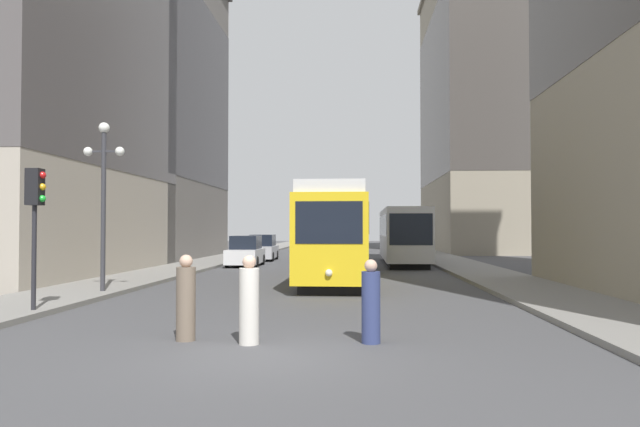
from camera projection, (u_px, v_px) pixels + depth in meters
name	position (u px, v px, depth m)	size (l,w,h in m)	color
ground_plane	(262.00, 357.00, 10.46)	(200.00, 200.00, 0.00)	#424244
sidewalk_left	(243.00, 254.00, 50.84)	(3.24, 120.00, 0.15)	gray
sidewalk_right	(431.00, 255.00, 49.92)	(3.24, 120.00, 0.15)	gray
streetcar	(338.00, 232.00, 26.38)	(2.86, 13.68, 3.89)	black
transit_bus	(403.00, 233.00, 38.51)	(2.72, 12.87, 3.45)	black
parked_car_left_near	(246.00, 252.00, 36.08)	(1.97, 4.61, 1.82)	black
parked_car_left_mid	(263.00, 248.00, 42.68)	(1.97, 4.59, 1.82)	black
pedestrian_crossing_near	(186.00, 300.00, 12.03)	(0.38, 0.38, 1.72)	#6B5B4C
pedestrian_crossing_far	(371.00, 304.00, 11.75)	(0.37, 0.37, 1.64)	navy
pedestrian_on_sidewalk	(249.00, 303.00, 11.64)	(0.39, 0.39, 1.72)	beige
traffic_light_near_left	(35.00, 201.00, 15.53)	(0.47, 0.36, 3.64)	#232328
lamp_post_left_near	(104.00, 180.00, 20.26)	(1.41, 0.36, 5.68)	#333338
building_left_corner	(107.00, 101.00, 44.66)	(15.16, 17.40, 22.79)	slate
building_right_corner	(483.00, 105.00, 61.04)	(10.86, 23.17, 28.75)	gray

